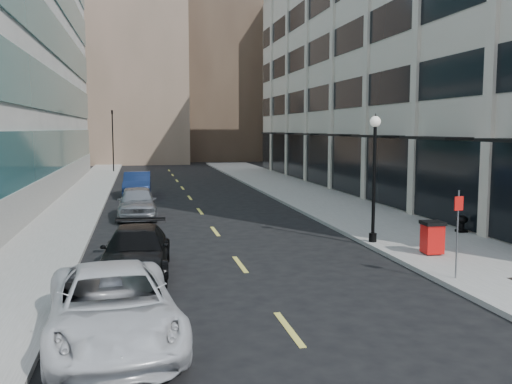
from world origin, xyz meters
name	(u,v)px	position (x,y,z in m)	size (l,w,h in m)	color
ground	(317,367)	(0.00, 0.00, 0.00)	(160.00, 160.00, 0.00)	black
sidewalk_right	(336,206)	(7.50, 20.00, 0.07)	(5.00, 80.00, 0.15)	gray
sidewalk_left	(70,214)	(-6.50, 20.00, 0.07)	(3.00, 80.00, 0.15)	gray
building_right	(434,60)	(16.94, 26.99, 8.99)	(15.30, 46.50, 18.25)	beige
skyline_tan_near	(129,54)	(-4.00, 68.00, 14.00)	(14.00, 18.00, 28.00)	#937560
skyline_brown	(216,38)	(8.00, 72.00, 17.00)	(12.00, 16.00, 34.00)	brown
skyline_tan_far	(60,82)	(-14.00, 78.00, 11.00)	(12.00, 14.00, 22.00)	#937560
skyline_stone	(296,86)	(18.00, 66.00, 10.00)	(10.00, 14.00, 20.00)	beige
road_centerline	(207,220)	(0.00, 17.00, 0.01)	(0.15, 68.20, 0.01)	#D8CC4C
traffic_signal	(112,114)	(-5.50, 48.00, 5.72)	(0.66, 0.66, 6.98)	black
car_white_van	(113,307)	(-3.66, 1.91, 0.75)	(2.50, 5.42, 1.51)	silver
car_black_pickup	(136,252)	(-3.22, 7.36, 0.70)	(1.95, 4.79, 1.39)	black
car_silver_sedan	(137,202)	(-3.20, 18.26, 0.77)	(1.82, 4.53, 1.54)	gray
car_blue_sedan	(137,184)	(-3.20, 27.41, 0.78)	(1.65, 4.74, 1.56)	#14244D
trash_bin	(432,236)	(6.39, 7.54, 0.74)	(0.71, 0.78, 1.10)	red
lamppost	(374,167)	(5.30, 9.88, 2.91)	(0.39, 0.39, 4.71)	black
sign_post	(458,222)	(5.49, 4.57, 1.73)	(0.29, 0.08, 2.47)	slate
urn_planter	(462,222)	(9.60, 11.02, 0.57)	(0.50, 0.50, 0.69)	black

